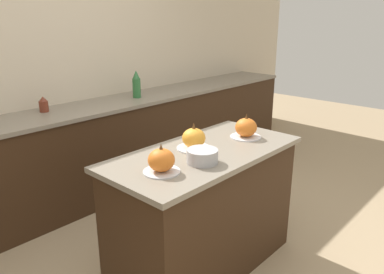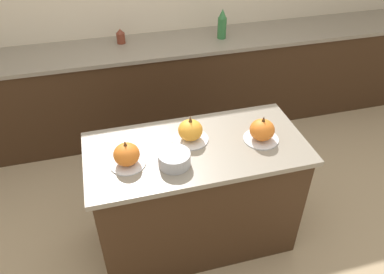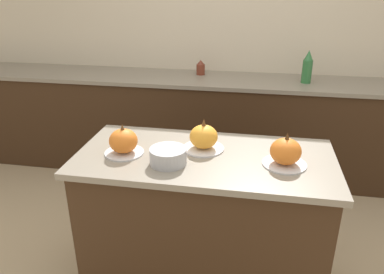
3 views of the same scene
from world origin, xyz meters
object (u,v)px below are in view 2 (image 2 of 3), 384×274
at_px(bottle_tall, 222,24).
at_px(pumpkin_cake_center, 190,131).
at_px(pumpkin_cake_left, 127,155).
at_px(mixing_bowl, 174,159).
at_px(pumpkin_cake_right, 262,131).
at_px(bottle_short, 121,36).

bearing_deg(bottle_tall, pumpkin_cake_center, -115.75).
relative_size(pumpkin_cake_left, mixing_bowl, 1.12).
distance_m(pumpkin_cake_left, pumpkin_cake_right, 0.86).
xyz_separation_m(pumpkin_cake_left, pumpkin_cake_right, (0.86, 0.02, 0.00)).
bearing_deg(pumpkin_cake_right, bottle_tall, 80.83).
distance_m(pumpkin_cake_center, bottle_tall, 1.59).
bearing_deg(pumpkin_cake_center, pumpkin_cake_right, -14.85).
relative_size(pumpkin_cake_left, pumpkin_cake_center, 0.93).
bearing_deg(bottle_short, pumpkin_cake_right, -67.28).
distance_m(pumpkin_cake_right, bottle_tall, 1.57).
relative_size(pumpkin_cake_center, mixing_bowl, 1.21).
relative_size(bottle_short, mixing_bowl, 0.72).
height_order(bottle_tall, mixing_bowl, bottle_tall).
xyz_separation_m(pumpkin_cake_left, bottle_short, (0.16, 1.69, 0.04)).
height_order(pumpkin_cake_center, bottle_tall, bottle_tall).
bearing_deg(pumpkin_cake_left, bottle_tall, 54.62).
bearing_deg(pumpkin_cake_left, bottle_short, 84.68).
xyz_separation_m(bottle_tall, mixing_bowl, (-0.84, -1.64, -0.13)).
bearing_deg(bottle_short, pumpkin_cake_center, -80.45).
bearing_deg(bottle_tall, bottle_short, 172.16).
xyz_separation_m(pumpkin_cake_right, bottle_short, (-0.70, 1.68, 0.04)).
relative_size(pumpkin_cake_left, bottle_short, 1.55).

